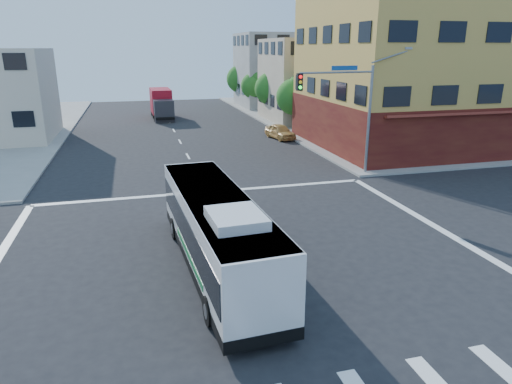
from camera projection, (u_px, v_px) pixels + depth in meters
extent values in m
plane|color=black|center=(246.00, 263.00, 17.80)|extent=(120.00, 120.00, 0.00)
cube|color=gray|center=(446.00, 113.00, 58.62)|extent=(50.00, 50.00, 0.15)
cube|color=#B69441|center=(427.00, 61.00, 37.65)|extent=(18.00, 15.00, 14.00)
cube|color=#5E2315|center=(421.00, 121.00, 39.16)|extent=(18.09, 15.08, 4.00)
cube|color=maroon|center=(483.00, 114.00, 32.13)|extent=(16.00, 1.60, 0.51)
cube|color=#BAA88E|center=(320.00, 80.00, 51.95)|extent=(12.00, 10.00, 9.00)
cube|color=#9E9D99|center=(282.00, 70.00, 64.69)|extent=(12.00, 10.00, 10.00)
cylinder|color=gray|center=(369.00, 121.00, 29.35)|extent=(0.18, 0.18, 7.00)
cylinder|color=gray|center=(337.00, 72.00, 27.57)|extent=(5.01, 0.62, 0.12)
cube|color=black|center=(300.00, 82.00, 26.88)|extent=(0.32, 0.30, 1.00)
sphere|color=#FF0C0C|center=(301.00, 77.00, 26.63)|extent=(0.20, 0.20, 0.20)
sphere|color=yellow|center=(301.00, 82.00, 26.72)|extent=(0.20, 0.20, 0.20)
sphere|color=#19FF33|center=(300.00, 87.00, 26.81)|extent=(0.20, 0.20, 0.20)
cube|color=navy|center=(345.00, 68.00, 27.67)|extent=(1.80, 0.22, 0.28)
cube|color=gray|center=(408.00, 48.00, 28.84)|extent=(0.50, 0.22, 0.14)
cylinder|color=#341D13|center=(294.00, 121.00, 46.21)|extent=(0.28, 0.28, 1.92)
sphere|color=#22601B|center=(294.00, 97.00, 45.48)|extent=(3.60, 3.60, 3.60)
sphere|color=#22601B|center=(299.00, 88.00, 45.03)|extent=(2.52, 2.52, 2.52)
cylinder|color=#341D13|center=(271.00, 111.00, 53.57)|extent=(0.28, 0.28, 1.99)
sphere|color=#22601B|center=(271.00, 89.00, 52.81)|extent=(3.80, 3.80, 3.80)
sphere|color=#22601B|center=(275.00, 80.00, 52.34)|extent=(2.66, 2.66, 2.66)
cylinder|color=#341D13|center=(254.00, 103.00, 60.95)|extent=(0.28, 0.28, 1.89)
sphere|color=#22601B|center=(254.00, 86.00, 60.26)|extent=(3.40, 3.40, 3.40)
sphere|color=#22601B|center=(257.00, 79.00, 59.82)|extent=(2.38, 2.38, 2.38)
cylinder|color=#341D13|center=(240.00, 97.00, 68.30)|extent=(0.28, 0.28, 2.03)
sphere|color=#22601B|center=(240.00, 79.00, 67.51)|extent=(4.00, 4.00, 4.00)
sphere|color=#22601B|center=(243.00, 72.00, 67.04)|extent=(2.80, 2.80, 2.80)
cube|color=black|center=(217.00, 257.00, 17.14)|extent=(2.92, 10.95, 0.41)
cube|color=silver|center=(217.00, 230.00, 16.80)|extent=(2.91, 10.92, 2.57)
cube|color=black|center=(217.00, 226.00, 16.76)|extent=(2.94, 10.60, 1.13)
cube|color=black|center=(190.00, 188.00, 21.63)|extent=(2.11, 0.17, 1.22)
cube|color=#E5590C|center=(189.00, 169.00, 21.38)|extent=(1.72, 0.14, 0.25)
cube|color=silver|center=(216.00, 198.00, 16.43)|extent=(2.85, 10.70, 0.11)
cube|color=silver|center=(236.00, 218.00, 13.92)|extent=(1.72, 2.07, 0.32)
cube|color=#117031|center=(188.00, 255.00, 16.25)|extent=(0.30, 4.95, 0.25)
cube|color=#117031|center=(250.00, 247.00, 16.94)|extent=(0.30, 4.95, 0.25)
cylinder|color=black|center=(175.00, 228.00, 19.96)|extent=(0.32, 0.95, 0.94)
cylinder|color=#99999E|center=(172.00, 229.00, 19.92)|extent=(0.06, 0.47, 0.47)
cylinder|color=black|center=(223.00, 223.00, 20.60)|extent=(0.32, 0.95, 0.94)
cylinder|color=#99999E|center=(225.00, 222.00, 20.64)|extent=(0.06, 0.47, 0.47)
cylinder|color=black|center=(210.00, 311.00, 13.69)|extent=(0.32, 0.95, 0.94)
cylinder|color=#99999E|center=(206.00, 312.00, 13.65)|extent=(0.06, 0.47, 0.47)
cylinder|color=black|center=(277.00, 299.00, 14.33)|extent=(0.32, 0.95, 0.94)
cylinder|color=#99999E|center=(280.00, 298.00, 14.37)|extent=(0.06, 0.47, 0.47)
cube|color=#2A2A30|center=(164.00, 111.00, 51.54)|extent=(2.20, 2.11, 2.44)
cube|color=black|center=(164.00, 109.00, 50.61)|extent=(1.98, 0.11, 0.94)
cube|color=#A40E1F|center=(161.00, 101.00, 54.58)|extent=(2.36, 5.31, 2.82)
cube|color=black|center=(162.00, 114.00, 53.99)|extent=(2.22, 7.56, 0.28)
cylinder|color=black|center=(155.00, 118.00, 51.68)|extent=(0.28, 0.95, 0.94)
cylinder|color=black|center=(173.00, 117.00, 52.20)|extent=(0.28, 0.95, 0.94)
cylinder|color=black|center=(154.00, 114.00, 54.17)|extent=(0.28, 0.95, 0.94)
cylinder|color=black|center=(170.00, 114.00, 54.69)|extent=(0.28, 0.95, 0.94)
cylinder|color=black|center=(152.00, 112.00, 56.33)|extent=(0.28, 0.95, 0.94)
cylinder|color=black|center=(168.00, 111.00, 56.85)|extent=(0.28, 0.95, 0.94)
imported|color=tan|center=(280.00, 131.00, 42.00)|extent=(2.25, 4.13, 1.33)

